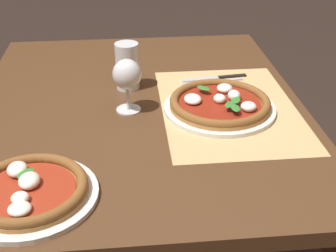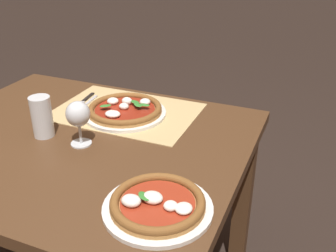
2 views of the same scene
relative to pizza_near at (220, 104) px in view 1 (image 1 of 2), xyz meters
name	(u,v)px [view 1 (image 1 of 2)]	position (x,y,z in m)	size (l,w,h in m)	color
dining_table	(140,135)	(0.07, 0.23, -0.13)	(1.16, 0.95, 0.74)	#4C301C
paper_placemat	(229,108)	(0.01, -0.03, -0.02)	(0.55, 0.38, 0.00)	tan
pizza_near	(220,104)	(0.00, 0.00, 0.00)	(0.32, 0.32, 0.05)	silver
pizza_far	(29,191)	(-0.35, 0.48, 0.00)	(0.29, 0.29, 0.05)	silver
wine_glass	(127,76)	(0.03, 0.26, 0.08)	(0.08, 0.08, 0.16)	silver
pint_glass	(127,67)	(0.18, 0.25, 0.05)	(0.07, 0.07, 0.15)	silver
fork	(212,82)	(0.19, -0.01, -0.02)	(0.04, 0.20, 0.00)	#B7B7BC
knife	(214,78)	(0.22, -0.03, -0.02)	(0.04, 0.22, 0.01)	black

